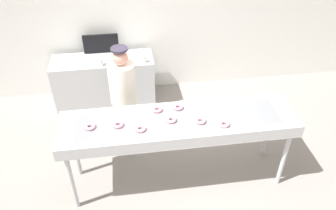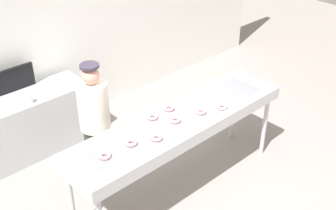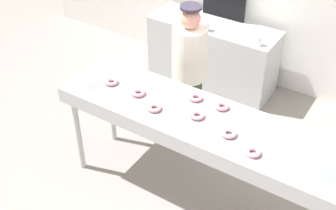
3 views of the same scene
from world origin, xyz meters
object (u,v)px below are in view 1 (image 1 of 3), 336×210
strawberry_donut_3 (178,107)px  strawberry_donut_7 (141,129)px  strawberry_donut_1 (118,125)px  strawberry_donut_6 (224,124)px  worker_baker (123,94)px  strawberry_donut_0 (171,120)px  paper_cup_1 (144,59)px  fryer_conveyor (179,124)px  strawberry_donut_4 (90,127)px  prep_counter (105,81)px  menu_display (101,44)px  strawberry_donut_2 (157,109)px  paper_cup_0 (101,62)px  strawberry_donut_5 (201,121)px

strawberry_donut_3 → strawberry_donut_7: bearing=-145.4°
strawberry_donut_1 → strawberry_donut_6: 1.22m
strawberry_donut_6 → worker_baker: (-1.13, 0.94, -0.12)m
strawberry_donut_0 → paper_cup_1: strawberry_donut_0 is taller
fryer_conveyor → strawberry_donut_4: (-1.03, -0.02, 0.10)m
fryer_conveyor → strawberry_donut_3: size_ratio=23.23×
strawberry_donut_6 → prep_counter: strawberry_donut_6 is taller
worker_baker → menu_display: 1.44m
strawberry_donut_2 → strawberry_donut_6: size_ratio=1.00×
menu_display → strawberry_donut_1: bearing=-83.9°
strawberry_donut_0 → menu_display: menu_display is taller
strawberry_donut_1 → paper_cup_1: 1.81m
paper_cup_1 → strawberry_donut_2: bearing=-88.7°
worker_baker → paper_cup_0: worker_baker is taller
paper_cup_0 → paper_cup_1: bearing=0.6°
strawberry_donut_2 → strawberry_donut_7: 0.40m
paper_cup_1 → strawberry_donut_0: bearing=-84.3°
fryer_conveyor → paper_cup_1: (-0.27, 1.73, -0.04)m
strawberry_donut_2 → strawberry_donut_4: same height
strawberry_donut_3 → strawberry_donut_4: 1.08m
strawberry_donut_2 → strawberry_donut_6: (0.73, -0.39, 0.00)m
strawberry_donut_7 → worker_baker: 0.91m
strawberry_donut_0 → strawberry_donut_1: same height
strawberry_donut_7 → strawberry_donut_6: bearing=-3.4°
strawberry_donut_3 → prep_counter: 2.06m
strawberry_donut_6 → paper_cup_0: strawberry_donut_6 is taller
strawberry_donut_6 → strawberry_donut_7: bearing=176.6°
strawberry_donut_5 → menu_display: menu_display is taller
strawberry_donut_1 → paper_cup_0: size_ratio=1.08×
menu_display → paper_cup_1: bearing=-32.4°
strawberry_donut_5 → paper_cup_0: (-1.19, 1.81, -0.14)m
strawberry_donut_2 → strawberry_donut_5: bearing=-31.1°
fryer_conveyor → prep_counter: (-0.94, 1.92, -0.52)m
strawberry_donut_0 → strawberry_donut_2: 0.26m
strawberry_donut_1 → worker_baker: worker_baker is taller
strawberry_donut_1 → strawberry_donut_4: 0.32m
fryer_conveyor → strawberry_donut_4: 1.04m
strawberry_donut_1 → paper_cup_0: 1.77m
prep_counter → paper_cup_0: bearing=-92.3°
strawberry_donut_1 → strawberry_donut_6: size_ratio=1.00×
strawberry_donut_2 → strawberry_donut_7: bearing=-124.9°
strawberry_donut_0 → worker_baker: bearing=124.7°
fryer_conveyor → strawberry_donut_5: (0.24, -0.09, 0.10)m
strawberry_donut_0 → paper_cup_1: bearing=95.7°
worker_baker → paper_cup_1: 1.04m
fryer_conveyor → strawberry_donut_0: bearing=-165.7°
paper_cup_1 → paper_cup_0: bearing=-179.4°
worker_baker → menu_display: (-0.31, 1.40, 0.08)m
fryer_conveyor → strawberry_donut_0: strawberry_donut_0 is taller
strawberry_donut_1 → prep_counter: 2.05m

